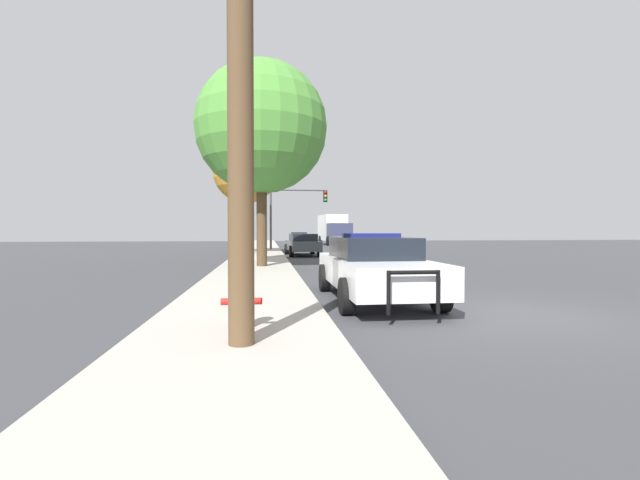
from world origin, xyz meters
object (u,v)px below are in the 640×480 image
object	(u,v)px
car_background_midblock	(303,244)
tree_sidewalk_mid	(246,171)
car_background_distant	(299,239)
police_car	(374,266)
fire_hydrant	(242,299)
tree_sidewalk_near	(261,128)
box_truck	(334,229)
utility_pole	(240,60)
traffic_light	(295,205)

from	to	relation	value
car_background_midblock	tree_sidewalk_mid	distance (m)	6.02
car_background_distant	car_background_midblock	distance (m)	16.61
police_car	fire_hydrant	bearing A→B (deg)	48.04
tree_sidewalk_near	police_car	bearing A→B (deg)	-72.02
box_truck	tree_sidewalk_mid	world-z (taller)	tree_sidewalk_mid
utility_pole	traffic_light	world-z (taller)	utility_pole
tree_sidewalk_near	car_background_distant	bearing A→B (deg)	82.24
box_truck	tree_sidewalk_mid	bearing A→B (deg)	60.77
police_car	traffic_light	bearing A→B (deg)	-89.17
police_car	fire_hydrant	xyz separation A→B (m)	(-2.82, -3.11, -0.19)
car_background_distant	tree_sidewalk_mid	xyz separation A→B (m)	(-4.61, -15.34, 4.70)
car_background_midblock	tree_sidewalk_near	world-z (taller)	tree_sidewalk_near
car_background_midblock	tree_sidewalk_mid	xyz separation A→B (m)	(-3.55, 1.24, 4.70)
traffic_light	car_background_midblock	distance (m)	6.60
tree_sidewalk_mid	tree_sidewalk_near	bearing A→B (deg)	-83.85
fire_hydrant	tree_sidewalk_mid	size ratio (longest dim) A/B	0.11
traffic_light	car_background_midblock	world-z (taller)	traffic_light
car_background_distant	box_truck	distance (m)	4.75
police_car	car_background_distant	size ratio (longest dim) A/B	1.17
fire_hydrant	tree_sidewalk_near	world-z (taller)	tree_sidewalk_near
utility_pole	traffic_light	size ratio (longest dim) A/B	1.53
tree_sidewalk_near	fire_hydrant	bearing A→B (deg)	-90.94
fire_hydrant	car_background_distant	bearing A→B (deg)	84.30
car_background_distant	car_background_midblock	bearing A→B (deg)	-88.90
car_background_midblock	box_truck	xyz separation A→B (m)	(4.99, 19.03, 1.00)
fire_hydrant	utility_pole	world-z (taller)	utility_pole
box_truck	tree_sidewalk_mid	size ratio (longest dim) A/B	0.97
utility_pole	fire_hydrant	bearing A→B (deg)	92.93
car_background_midblock	tree_sidewalk_near	distance (m)	10.66
utility_pole	car_background_distant	distance (m)	38.04
car_background_distant	utility_pole	bearing A→B (deg)	-90.77
car_background_distant	tree_sidewalk_mid	world-z (taller)	tree_sidewalk_mid
police_car	fire_hydrant	distance (m)	4.21
utility_pole	box_truck	xyz separation A→B (m)	(7.57, 40.21, -2.05)
police_car	tree_sidewalk_mid	size ratio (longest dim) A/B	0.70
tree_sidewalk_mid	car_background_midblock	bearing A→B (deg)	-19.20
tree_sidewalk_mid	utility_pole	bearing A→B (deg)	-87.52
police_car	tree_sidewalk_near	world-z (taller)	tree_sidewalk_near
traffic_light	box_truck	bearing A→B (deg)	68.78
car_background_distant	car_background_midblock	world-z (taller)	car_background_distant
police_car	fire_hydrant	world-z (taller)	police_car
car_background_distant	tree_sidewalk_near	bearing A→B (deg)	-93.03
traffic_light	tree_sidewalk_near	bearing A→B (deg)	-98.95
traffic_light	box_truck	xyz separation A→B (m)	(5.06, 13.04, -1.77)
utility_pole	car_background_distant	xyz separation A→B (m)	(3.64, 37.74, -3.05)
utility_pole	car_background_distant	size ratio (longest dim) A/B	1.61
fire_hydrant	police_car	bearing A→B (deg)	47.85
car_background_midblock	tree_sidewalk_near	size ratio (longest dim) A/B	0.56
car_background_midblock	tree_sidewalk_mid	world-z (taller)	tree_sidewalk_mid
fire_hydrant	car_background_midblock	xyz separation A→B (m)	(2.63, 20.29, 0.15)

